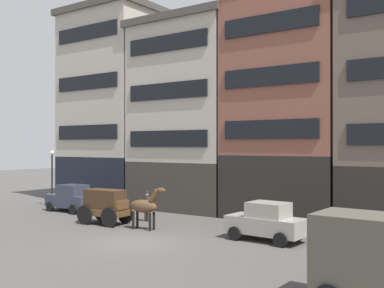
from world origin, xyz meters
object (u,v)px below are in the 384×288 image
Objects in this scene: draft_horse at (145,206)px; cargo_wagon at (106,204)px; pedestrian_officer at (147,205)px; streetlamp_curbside at (52,170)px; sedan_light at (266,222)px; sedan_dark at (72,198)px; fire_hydrant_curbside at (379,234)px.

cargo_wagon is at bearing -179.93° from draft_horse.
draft_horse is 1.31× the size of pedestrian_officer.
streetlamp_curbside reaches higher than cargo_wagon.
sedan_light is 2.11× the size of pedestrian_officer.
sedan_dark is 0.98× the size of sedan_light.
cargo_wagon is 3.62× the size of fire_hydrant_curbside.
cargo_wagon reaches higher than sedan_light.
pedestrian_officer is 10.33m from streetlamp_curbside.
sedan_light is at bearing -7.28° from pedestrian_officer.
sedan_dark is at bearing 157.58° from cargo_wagon.
fire_hydrant_curbside is at bearing 3.62° from sedan_dark.
cargo_wagon is 1.28× the size of draft_horse.
draft_horse is at bearing 0.07° from cargo_wagon.
draft_horse is 2.83× the size of fire_hydrant_curbside.
fire_hydrant_curbside is at bearing 6.35° from pedestrian_officer.
streetlamp_curbside is (-11.77, 3.25, 1.40)m from draft_horse.
fire_hydrant_curbside is at bearing 28.69° from sedan_light.
draft_horse reaches higher than fire_hydrant_curbside.
sedan_dark is (-8.47, 2.28, -0.36)m from draft_horse.
cargo_wagon is at bearing -165.94° from fire_hydrant_curbside.
streetlamp_curbside is at bearing -179.34° from fire_hydrant_curbside.
sedan_dark is 2.08× the size of pedestrian_officer.
cargo_wagon is at bearing -173.72° from sedan_light.
draft_horse is 6.68m from sedan_light.
cargo_wagon is 2.48m from pedestrian_officer.
draft_horse is 12.29m from streetlamp_curbside.
pedestrian_officer reaches higher than fire_hydrant_curbside.
sedan_dark is at bearing 175.33° from sedan_light.
pedestrian_officer is at bearing 172.72° from sedan_light.
sedan_dark is at bearing -176.38° from fire_hydrant_curbside.
pedestrian_officer is 12.83m from fire_hydrant_curbside.
pedestrian_officer is at bearing 128.00° from draft_horse.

